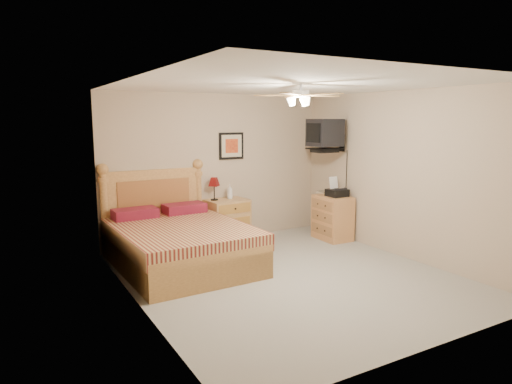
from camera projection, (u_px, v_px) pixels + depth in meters
floor at (289, 276)px, 6.07m from camera, size 4.50×4.50×0.00m
ceiling at (292, 84)px, 5.68m from camera, size 4.00×4.50×0.04m
wall_back at (217, 168)px, 7.81m from camera, size 4.00×0.04×2.50m
wall_front at (436, 215)px, 3.95m from camera, size 4.00×0.04×2.50m
wall_left at (136, 196)px, 4.90m from camera, size 0.04×4.50×2.50m
wall_right at (401, 175)px, 6.86m from camera, size 0.04×4.50×2.50m
bed at (180, 217)px, 6.38m from camera, size 1.74×2.25×1.43m
nightstand at (227, 221)px, 7.77m from camera, size 0.71×0.56×0.73m
table_lamp at (214, 189)px, 7.64m from camera, size 0.22×0.22×0.39m
lotion_bottle at (230, 192)px, 7.77m from camera, size 0.12×0.12×0.25m
framed_picture at (231, 146)px, 7.86m from camera, size 0.46×0.04×0.46m
dresser at (333, 218)px, 7.92m from camera, size 0.47×0.66×0.77m
fax_machine at (337, 187)px, 7.79m from camera, size 0.31×0.33×0.33m
magazine_lower at (322, 194)px, 8.03m from camera, size 0.27×0.33×0.03m
magazine_upper at (321, 192)px, 8.03m from camera, size 0.26×0.33×0.02m
wall_tv at (332, 135)px, 7.80m from camera, size 0.56×0.46×0.58m
ceiling_fan at (301, 95)px, 5.53m from camera, size 1.14×1.14×0.28m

